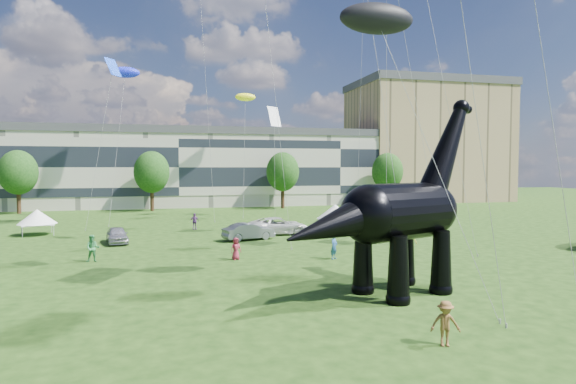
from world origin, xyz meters
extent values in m
plane|color=#16330C|center=(0.00, 0.00, 0.00)|extent=(220.00, 220.00, 0.00)
cube|color=beige|center=(-8.00, 62.00, 6.00)|extent=(78.00, 11.00, 12.00)
cube|color=tan|center=(40.00, 65.00, 11.00)|extent=(28.00, 18.00, 22.00)
cylinder|color=#382314|center=(-30.00, 53.00, 1.60)|extent=(0.56, 0.56, 3.20)
ellipsoid|color=#14380F|center=(-30.00, 53.00, 6.32)|extent=(5.20, 5.20, 6.24)
cylinder|color=#382314|center=(-12.00, 53.00, 1.60)|extent=(0.56, 0.56, 3.20)
ellipsoid|color=#14380F|center=(-12.00, 53.00, 6.32)|extent=(5.20, 5.20, 6.24)
cylinder|color=#382314|center=(8.00, 53.00, 1.60)|extent=(0.56, 0.56, 3.20)
ellipsoid|color=#14380F|center=(8.00, 53.00, 6.32)|extent=(5.20, 5.20, 6.24)
cylinder|color=#382314|center=(26.00, 53.00, 1.60)|extent=(0.56, 0.56, 3.20)
ellipsoid|color=#14380F|center=(26.00, 53.00, 6.32)|extent=(5.20, 5.20, 6.24)
cone|color=black|center=(1.34, -0.27, 1.64)|extent=(1.47, 1.47, 3.28)
sphere|color=black|center=(1.34, -0.27, 0.20)|extent=(1.20, 1.20, 1.20)
cone|color=black|center=(0.44, 1.96, 1.64)|extent=(1.47, 1.47, 3.28)
sphere|color=black|center=(0.44, 1.96, 0.20)|extent=(1.20, 1.20, 1.20)
cone|color=black|center=(4.38, 0.95, 1.64)|extent=(1.47, 1.47, 3.28)
sphere|color=black|center=(4.38, 0.95, 0.20)|extent=(1.20, 1.20, 1.20)
cone|color=black|center=(3.49, 3.19, 1.64)|extent=(1.47, 1.47, 3.28)
sphere|color=black|center=(3.49, 3.19, 0.20)|extent=(1.20, 1.20, 1.20)
cylinder|color=black|center=(2.31, 1.42, 4.26)|extent=(5.36, 4.45, 2.95)
sphere|color=black|center=(0.18, 0.56, 4.26)|extent=(2.95, 2.95, 2.95)
sphere|color=black|center=(4.44, 2.27, 4.26)|extent=(2.84, 2.84, 2.84)
cone|color=black|center=(5.68, 2.77, 7.43)|extent=(4.43, 3.06, 5.79)
sphere|color=black|center=(6.92, 3.27, 9.94)|extent=(0.92, 0.92, 0.92)
cylinder|color=black|center=(7.22, 3.39, 9.88)|extent=(0.89, 0.73, 0.48)
cone|color=black|center=(-1.91, -0.28, 3.90)|extent=(6.22, 4.29, 3.21)
imported|color=#B3B2B7|center=(-13.80, 22.20, 0.71)|extent=(2.36, 4.38, 1.41)
imported|color=slate|center=(-2.50, 21.35, 0.77)|extent=(4.94, 2.91, 1.54)
imported|color=silver|center=(0.90, 24.23, 0.83)|extent=(6.06, 2.95, 1.66)
imported|color=#595960|center=(6.99, 23.76, 0.76)|extent=(3.33, 5.61, 1.52)
cube|color=white|center=(7.41, 26.21, 1.11)|extent=(3.06, 3.06, 0.12)
cone|color=white|center=(7.41, 26.21, 1.92)|extent=(3.88, 3.88, 1.52)
cylinder|color=#999999|center=(5.98, 24.81, 0.56)|extent=(0.06, 0.06, 1.11)
cylinder|color=#999999|center=(8.81, 24.79, 0.56)|extent=(0.06, 0.06, 1.11)
cylinder|color=#999999|center=(6.01, 27.64, 0.56)|extent=(0.06, 0.06, 1.11)
cylinder|color=#999999|center=(8.84, 27.61, 0.56)|extent=(0.06, 0.06, 1.11)
cube|color=white|center=(20.35, 30.52, 1.20)|extent=(4.20, 4.20, 0.13)
cone|color=white|center=(20.35, 30.52, 2.07)|extent=(5.31, 5.31, 1.63)
cylinder|color=#999999|center=(19.45, 28.56, 0.60)|extent=(0.07, 0.07, 1.20)
cylinder|color=#999999|center=(22.31, 29.62, 0.60)|extent=(0.07, 0.07, 1.20)
cylinder|color=#999999|center=(18.39, 31.41, 0.60)|extent=(0.07, 0.07, 1.20)
cylinder|color=#999999|center=(21.25, 32.47, 0.60)|extent=(0.07, 0.07, 1.20)
cube|color=white|center=(-21.82, 29.33, 1.03)|extent=(3.49, 3.49, 0.11)
cone|color=white|center=(-21.82, 29.33, 1.78)|extent=(4.42, 4.42, 1.41)
cylinder|color=#999999|center=(-22.71, 27.70, 0.52)|extent=(0.06, 0.06, 1.03)
cylinder|color=#999999|center=(-20.19, 28.45, 0.52)|extent=(0.06, 0.06, 1.03)
cylinder|color=#999999|center=(-23.45, 30.22, 0.52)|extent=(0.06, 0.06, 1.03)
cylinder|color=#999999|center=(-20.93, 30.96, 0.52)|extent=(0.06, 0.06, 1.03)
imported|color=#A0A02B|center=(8.89, 12.78, 0.85)|extent=(1.25, 1.17, 1.70)
imported|color=black|center=(13.83, 21.50, 0.78)|extent=(1.49, 1.09, 1.56)
imported|color=brown|center=(0.48, -5.75, 0.84)|extent=(1.22, 0.91, 1.68)
imported|color=#68377B|center=(-6.89, 29.87, 0.86)|extent=(1.09, 0.71, 1.72)
imported|color=#3A6791|center=(19.43, 34.52, 0.79)|extent=(0.58, 0.68, 1.58)
imported|color=#275792|center=(2.01, 11.04, 0.91)|extent=(0.78, 0.77, 1.82)
imported|color=maroon|center=(-4.83, 12.45, 0.79)|extent=(0.88, 0.71, 1.57)
imported|color=#378A4B|center=(-14.55, 14.00, 0.94)|extent=(0.92, 0.72, 1.89)
ellipsoid|color=#1420DA|center=(-14.58, 42.29, 18.32)|extent=(3.78, 2.94, 1.35)
ellipsoid|color=#F2F714|center=(1.18, 47.06, 16.47)|extent=(3.11, 2.78, 1.13)
plane|color=white|center=(3.78, 39.53, 13.03)|extent=(2.61, 2.12, 2.58)
plane|color=blue|center=(-15.17, 34.35, 17.36)|extent=(2.14, 2.37, 1.97)
ellipsoid|color=black|center=(1.49, 2.88, 14.44)|extent=(4.32, 4.13, 1.61)
camera|label=1|loc=(-9.23, -21.22, 6.58)|focal=30.00mm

